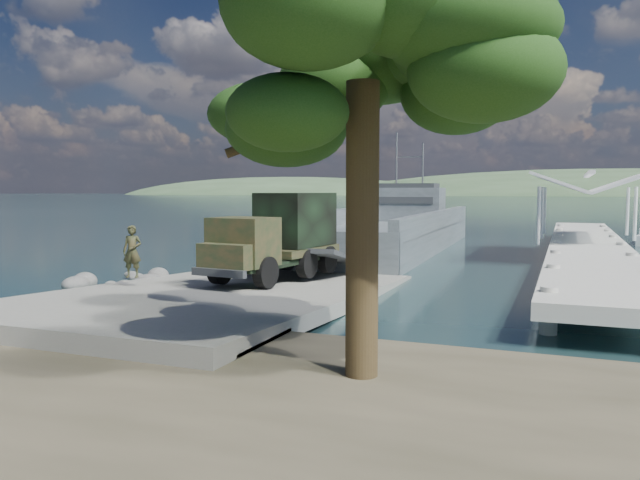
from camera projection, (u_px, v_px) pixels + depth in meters
The scene contains 9 objects.
ground at pixel (237, 298), 24.18m from camera, with size 1400.00×1400.00×0.00m, color #183B3A.
boat_ramp at pixel (224, 296), 23.23m from camera, with size 10.00×18.00×0.50m, color gray.
shoreline_rocks at pixel (117, 287), 26.91m from camera, with size 3.20×5.60×0.90m, color #545351, non-canonical shape.
distant_headlands at pixel (615, 196), 525.09m from camera, with size 1000.00×240.00×48.00m, color #3F5B39, non-canonical shape.
pier at pixel (587, 234), 36.69m from camera, with size 6.40×44.00×6.10m.
landing_craft at pixel (382, 238), 44.36m from camera, with size 9.48×33.45×9.85m.
military_truck at pixel (280, 236), 26.24m from camera, with size 3.25×7.93×3.58m.
soldier at pixel (132, 262), 23.56m from camera, with size 0.72×0.48×1.98m, color #1D311B.
overhang_tree at pixel (344, 96), 12.97m from camera, with size 8.44×7.77×7.66m.
Camera 1 is at (11.78, -21.07, 4.17)m, focal length 35.00 mm.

